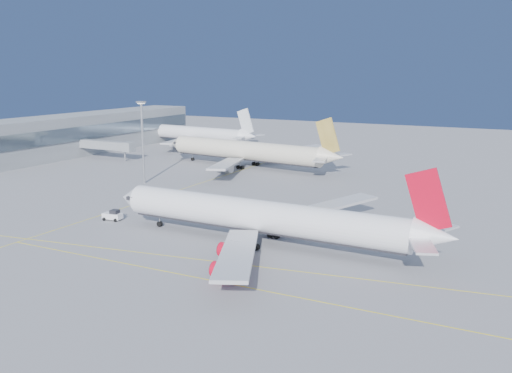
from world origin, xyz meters
name	(u,v)px	position (x,y,z in m)	size (l,w,h in m)	color
ground	(236,252)	(0.00, 0.00, 0.00)	(500.00, 500.00, 0.00)	slate
terminal	(89,132)	(-114.93, 85.00, 7.51)	(18.40, 110.00, 15.00)	gray
jet_bridge	(109,145)	(-93.11, 72.00, 5.17)	(23.60, 3.60, 6.90)	gray
taxiway_lines	(188,233)	(-14.71, 6.34, 0.01)	(118.86, 140.00, 0.02)	yellow
airliner_virgin	(266,217)	(2.72, 6.79, 5.18)	(69.54, 62.55, 17.18)	white
airliner_etihad	(249,151)	(-40.08, 80.41, 5.54)	(69.70, 63.93, 18.20)	beige
airliner_third	(195,134)	(-86.88, 118.87, 5.15)	(63.51, 58.22, 17.03)	white
pushback_tug	(113,215)	(-34.66, 6.98, 1.08)	(4.35, 2.93, 2.33)	white
light_mast	(142,135)	(-54.44, 42.88, 13.85)	(2.03, 2.03, 23.47)	gray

